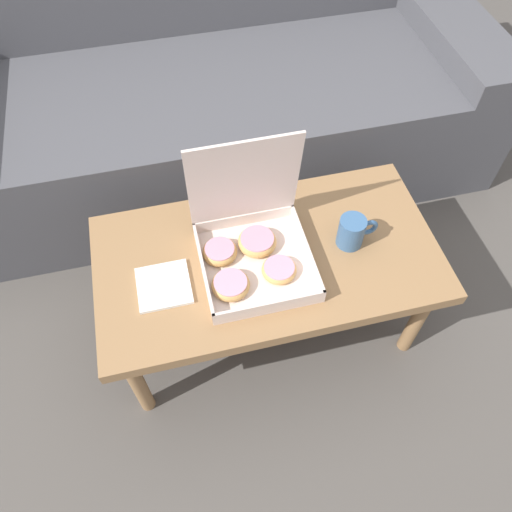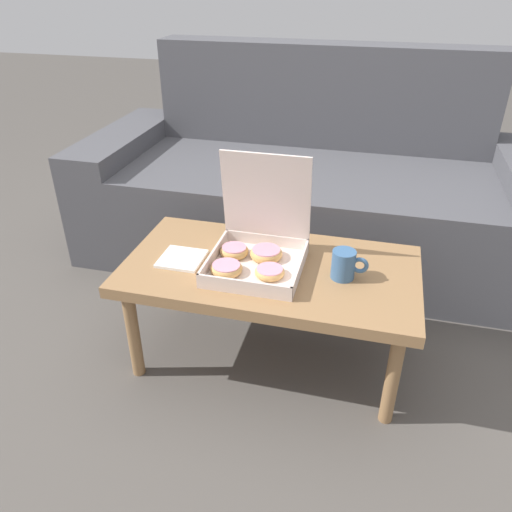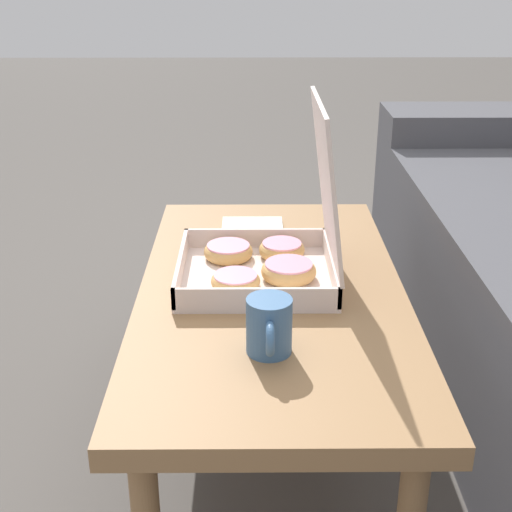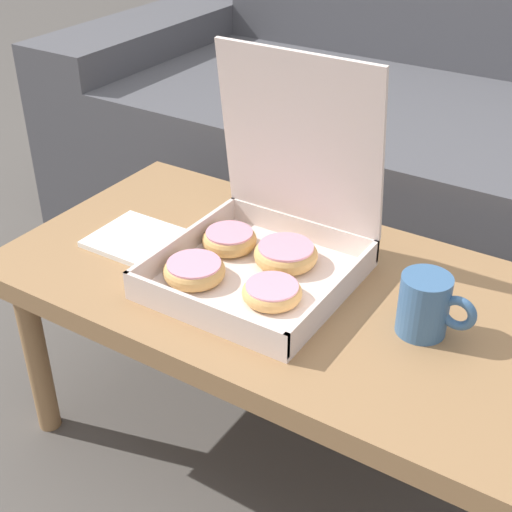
{
  "view_description": "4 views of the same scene",
  "coord_description": "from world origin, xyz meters",
  "px_view_note": "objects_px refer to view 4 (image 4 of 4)",
  "views": [
    {
      "loc": [
        -0.23,
        -0.84,
        1.56
      ],
      "look_at": [
        -0.04,
        -0.07,
        0.45
      ],
      "focal_mm": 35.0,
      "sensor_mm": 36.0,
      "label": 1
    },
    {
      "loc": [
        0.31,
        -1.43,
        1.28
      ],
      "look_at": [
        -0.04,
        -0.07,
        0.45
      ],
      "focal_mm": 35.0,
      "sensor_mm": 36.0,
      "label": 2
    },
    {
      "loc": [
        1.27,
        -0.08,
        1.02
      ],
      "look_at": [
        -0.04,
        -0.07,
        0.45
      ],
      "focal_mm": 50.0,
      "sensor_mm": 36.0,
      "label": 3
    },
    {
      "loc": [
        0.49,
        -0.91,
        1.06
      ],
      "look_at": [
        -0.04,
        -0.07,
        0.45
      ],
      "focal_mm": 50.0,
      "sensor_mm": 36.0,
      "label": 4
    }
  ],
  "objects_px": {
    "coffee_table": "(286,301)",
    "coffee_mug": "(426,305)",
    "couch": "(455,151)",
    "pastry_box": "(260,241)"
  },
  "relations": [
    {
      "from": "coffee_mug",
      "to": "couch",
      "type": "bearing_deg",
      "value": 105.3
    },
    {
      "from": "couch",
      "to": "pastry_box",
      "type": "xyz_separation_m",
      "value": [
        -0.05,
        -0.88,
        0.15
      ]
    },
    {
      "from": "pastry_box",
      "to": "coffee_mug",
      "type": "height_order",
      "value": "pastry_box"
    },
    {
      "from": "couch",
      "to": "pastry_box",
      "type": "distance_m",
      "value": 0.9
    },
    {
      "from": "coffee_table",
      "to": "pastry_box",
      "type": "height_order",
      "value": "pastry_box"
    },
    {
      "from": "couch",
      "to": "coffee_table",
      "type": "xyz_separation_m",
      "value": [
        0.0,
        -0.88,
        0.04
      ]
    },
    {
      "from": "coffee_table",
      "to": "pastry_box",
      "type": "distance_m",
      "value": 0.12
    },
    {
      "from": "coffee_table",
      "to": "coffee_mug",
      "type": "distance_m",
      "value": 0.26
    },
    {
      "from": "couch",
      "to": "coffee_table",
      "type": "bearing_deg",
      "value": -90.0
    },
    {
      "from": "couch",
      "to": "coffee_mug",
      "type": "relative_size",
      "value": 18.26
    }
  ]
}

